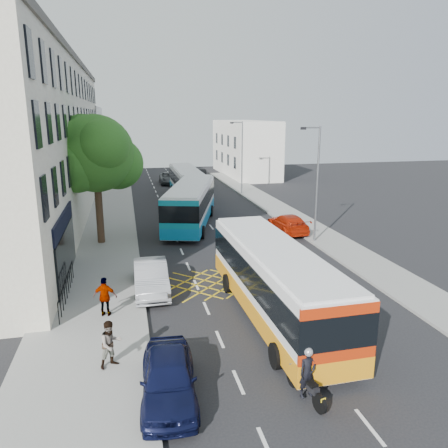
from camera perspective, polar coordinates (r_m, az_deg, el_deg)
ground at (r=19.24m, az=9.08°, el=-13.63°), size 120.00×120.00×0.00m
pavement_left at (r=32.03m, az=-15.69°, el=-2.41°), size 5.00×70.00×0.15m
pavement_right at (r=34.94m, az=11.48°, el=-0.80°), size 3.00×70.00×0.15m
terrace_main at (r=40.95m, az=-23.54°, el=9.98°), size 8.30×45.00×13.50m
terrace_far at (r=71.22m, az=-19.03°, el=10.23°), size 8.00×20.00×10.00m
building_right at (r=66.29m, az=2.70°, el=9.87°), size 6.00×18.00×8.00m
street_tree at (r=30.87m, az=-16.48°, el=8.71°), size 6.30×5.70×8.80m
lamp_near at (r=30.83m, az=11.93°, el=5.84°), size 1.45×0.15×8.00m
lamp_far at (r=49.60m, az=2.26°, el=9.16°), size 1.45×0.15×8.00m
railings at (r=22.78m, az=-19.90°, el=-7.81°), size 0.08×5.60×1.14m
bus_near at (r=19.64m, az=6.63°, el=-7.33°), size 3.11×11.84×3.32m
bus_mid at (r=35.85m, az=-4.37°, el=2.65°), size 6.07×12.42×3.41m
bus_far at (r=48.28m, az=-4.93°, el=5.47°), size 2.88×11.36×3.19m
motorbike at (r=14.87m, az=10.78°, el=-18.85°), size 0.75×2.06×1.85m
parked_car_blue at (r=14.88m, az=-7.27°, el=-19.26°), size 2.08×4.48×1.49m
parked_car_silver at (r=22.85m, az=-9.52°, el=-6.87°), size 1.72×4.80×1.58m
red_hatchback at (r=34.18m, az=8.35°, el=0.09°), size 2.17×4.92×1.40m
distant_car_grey at (r=58.29m, az=-7.14°, el=5.97°), size 2.57×5.40×1.49m
distant_car_silver at (r=55.00m, az=-3.12°, el=5.50°), size 1.66×3.95×1.33m
distant_car_dark at (r=63.94m, az=-2.98°, el=6.66°), size 1.73×3.87×1.23m
pedestrian_near at (r=16.49m, az=-14.57°, el=-14.93°), size 1.06×0.98×1.74m
pedestrian_far at (r=20.31m, az=-15.27°, el=-9.15°), size 1.13×0.68×1.80m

